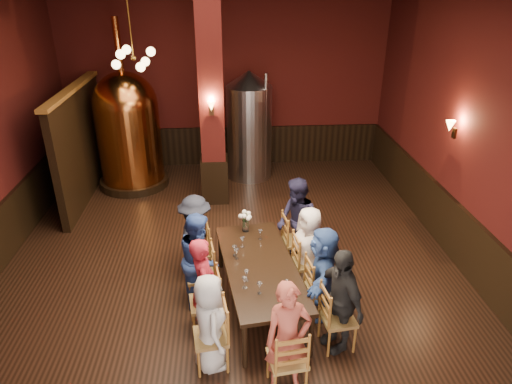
{
  "coord_description": "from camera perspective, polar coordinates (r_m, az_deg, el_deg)",
  "views": [
    {
      "loc": [
        -0.02,
        -6.46,
        4.59
      ],
      "look_at": [
        0.43,
        0.2,
        1.39
      ],
      "focal_mm": 32.0,
      "sensor_mm": 36.0,
      "label": 1
    }
  ],
  "objects": [
    {
      "name": "column",
      "position": [
        9.56,
        -5.57,
        11.29
      ],
      "size": [
        0.58,
        0.58,
        4.5
      ],
      "primitive_type": "cube",
      "color": "#41110D",
      "rests_on": "ground"
    },
    {
      "name": "chair_3",
      "position": [
        7.65,
        -7.41,
        -7.35
      ],
      "size": [
        0.52,
        0.52,
        0.92
      ],
      "primitive_type": null,
      "rotation": [
        0.0,
        0.0,
        -1.43
      ],
      "color": "#925B25",
      "rests_on": "ground"
    },
    {
      "name": "partition",
      "position": [
        10.72,
        -21.03,
        5.41
      ],
      "size": [
        0.22,
        3.5,
        2.4
      ],
      "primitive_type": "cube",
      "color": "black",
      "rests_on": "ground"
    },
    {
      "name": "wine_glass_0",
      "position": [
        6.26,
        -1.45,
        -11.26
      ],
      "size": [
        0.07,
        0.07,
        0.17
      ],
      "primitive_type": null,
      "color": "white",
      "rests_on": "dining_table"
    },
    {
      "name": "chair_7",
      "position": [
        7.91,
        5.0,
        -6.02
      ],
      "size": [
        0.52,
        0.52,
        0.92
      ],
      "primitive_type": null,
      "rotation": [
        0.0,
        0.0,
        1.71
      ],
      "color": "#925B25",
      "rests_on": "ground"
    },
    {
      "name": "wine_glass_5",
      "position": [
        6.39,
        -1.18,
        -10.39
      ],
      "size": [
        0.07,
        0.07,
        0.17
      ],
      "primitive_type": null,
      "color": "white",
      "rests_on": "dining_table"
    },
    {
      "name": "person_2",
      "position": [
        6.93,
        -7.06,
        -8.27
      ],
      "size": [
        0.38,
        0.74,
        1.51
      ],
      "primitive_type": "imported",
      "rotation": [
        0.0,
        0.0,
        1.6
      ],
      "color": "#2C4894",
      "rests_on": "ground"
    },
    {
      "name": "person_8",
      "position": [
        5.58,
        4.02,
        -17.86
      ],
      "size": [
        0.6,
        0.43,
        1.52
      ],
      "primitive_type": "imported",
      "rotation": [
        0.0,
        0.0,
        6.41
      ],
      "color": "#A94638",
      "rests_on": "ground"
    },
    {
      "name": "pendant_cluster",
      "position": [
        9.65,
        -15.07,
        15.86
      ],
      "size": [
        0.9,
        0.9,
        1.7
      ],
      "primitive_type": null,
      "color": "#A57226",
      "rests_on": "room"
    },
    {
      "name": "sconce_column",
      "position": [
        9.28,
        -5.59,
        10.53
      ],
      "size": [
        0.2,
        0.2,
        0.36
      ],
      "primitive_type": null,
      "rotation": [
        0.0,
        0.0,
        3.14
      ],
      "color": "black",
      "rests_on": "column"
    },
    {
      "name": "chair_8",
      "position": [
        5.79,
        3.92,
        -20.02
      ],
      "size": [
        0.52,
        0.52,
        0.92
      ],
      "primitive_type": null,
      "rotation": [
        0.0,
        0.0,
        3.28
      ],
      "color": "#925B25",
      "rests_on": "ground"
    },
    {
      "name": "chair_4",
      "position": [
        6.39,
        10.21,
        -15.2
      ],
      "size": [
        0.52,
        0.52,
        0.92
      ],
      "primitive_type": null,
      "rotation": [
        0.0,
        0.0,
        1.71
      ],
      "color": "#925B25",
      "rests_on": "ground"
    },
    {
      "name": "person_3",
      "position": [
        7.5,
        -7.53,
        -5.61
      ],
      "size": [
        0.76,
        1.05,
        1.46
      ],
      "primitive_type": "imported",
      "rotation": [
        0.0,
        0.0,
        1.32
      ],
      "color": "black",
      "rests_on": "ground"
    },
    {
      "name": "chair_1",
      "position": [
        6.57,
        -6.37,
        -13.56
      ],
      "size": [
        0.52,
        0.52,
        0.92
      ],
      "primitive_type": null,
      "rotation": [
        0.0,
        0.0,
        -1.43
      ],
      "color": "#925B25",
      "rests_on": "ground"
    },
    {
      "name": "person_6",
      "position": [
        7.24,
        6.57,
        -7.08
      ],
      "size": [
        0.66,
        0.8,
        1.41
      ],
      "primitive_type": "imported",
      "rotation": [
        0.0,
        0.0,
        5.08
      ],
      "color": "white",
      "rests_on": "ground"
    },
    {
      "name": "wainscot_back",
      "position": [
        12.13,
        -3.6,
        5.82
      ],
      "size": [
        7.9,
        0.08,
        1.0
      ],
      "primitive_type": "cube",
      "color": "black",
      "rests_on": "ground"
    },
    {
      "name": "steel_vessel",
      "position": [
        11.06,
        -0.84,
        8.3
      ],
      "size": [
        1.16,
        1.16,
        2.61
      ],
      "rotation": [
        0.0,
        0.0,
        -0.08
      ],
      "color": "#B2B2B7",
      "rests_on": "ground"
    },
    {
      "name": "wine_glass_3",
      "position": [
        7.11,
        -1.71,
        -6.3
      ],
      "size": [
        0.07,
        0.07,
        0.17
      ],
      "primitive_type": null,
      "color": "white",
      "rests_on": "dining_table"
    },
    {
      "name": "wine_glass_7",
      "position": [
        6.84,
        -2.43,
        -7.72
      ],
      "size": [
        0.07,
        0.07,
        0.17
      ],
      "primitive_type": null,
      "color": "white",
      "rests_on": "dining_table"
    },
    {
      "name": "copper_kettle",
      "position": [
        10.93,
        -15.66,
        7.59
      ],
      "size": [
        1.61,
        1.61,
        3.81
      ],
      "rotation": [
        0.0,
        0.0,
        0.03
      ],
      "color": "black",
      "rests_on": "ground"
    },
    {
      "name": "person_7",
      "position": [
        7.74,
        5.1,
        -3.92
      ],
      "size": [
        0.6,
        0.85,
        1.59
      ],
      "primitive_type": "imported",
      "rotation": [
        0.0,
        0.0,
        5.02
      ],
      "color": "black",
      "rests_on": "ground"
    },
    {
      "name": "chair_2",
      "position": [
        7.09,
        -6.93,
        -10.24
      ],
      "size": [
        0.52,
        0.52,
        0.92
      ],
      "primitive_type": null,
      "rotation": [
        0.0,
        0.0,
        -1.43
      ],
      "color": "#925B25",
      "rests_on": "ground"
    },
    {
      "name": "wine_glass_2",
      "position": [
        6.91,
        -2.69,
        -7.36
      ],
      "size": [
        0.07,
        0.07,
        0.17
      ],
      "primitive_type": null,
      "color": "white",
      "rests_on": "dining_table"
    },
    {
      "name": "sconce_wall",
      "position": [
        8.59,
        23.63,
        7.28
      ],
      "size": [
        0.2,
        0.2,
        0.36
      ],
      "primitive_type": null,
      "rotation": [
        0.0,
        0.0,
        1.57
      ],
      "color": "black",
      "rests_on": "room"
    },
    {
      "name": "person_0",
      "position": [
        5.92,
        -5.77,
        -15.95
      ],
      "size": [
        0.56,
        0.74,
        1.36
      ],
      "primitive_type": "imported",
      "rotation": [
        0.0,
        0.0,
        1.78
      ],
      "color": "silver",
      "rests_on": "ground"
    },
    {
      "name": "dining_table",
      "position": [
        6.79,
        0.49,
        -9.5
      ],
      "size": [
        1.32,
        2.51,
        0.75
      ],
      "rotation": [
        0.0,
        0.0,
        0.14
      ],
      "color": "black",
      "rests_on": "ground"
    },
    {
      "name": "chair_5",
      "position": [
        6.87,
        8.17,
        -11.69
      ],
      "size": [
        0.52,
        0.52,
        0.92
      ],
      "primitive_type": null,
      "rotation": [
        0.0,
        0.0,
        1.71
      ],
      "color": "#925B25",
      "rests_on": "ground"
    },
    {
      "name": "person_5",
      "position": [
        6.71,
        8.31,
        -9.91
      ],
      "size": [
        0.68,
        1.39,
        1.44
      ],
      "primitive_type": "imported",
      "rotation": [
        0.0,
        0.0,
        4.52
      ],
      "color": "#335499",
      "rests_on": "ground"
    },
    {
      "name": "room",
      "position": [
        6.87,
        -3.51,
        5.63
      ],
      "size": [
        10.0,
        10.02,
        4.5
      ],
      "color": "black",
      "rests_on": "ground"
    },
    {
      "name": "wainscot_right",
      "position": [
        8.62,
        24.29,
        -5.24
      ],
      "size": [
        0.08,
        9.9,
        1.0
      ],
      "primitive_type": "cube",
      "color": "black",
      "rests_on": "ground"
    },
    {
      "name": "wine_glass_1",
      "position": [
        6.16,
        0.45,
        -11.94
      ],
      "size": [
        0.07,
        0.07,
        0.17
      ],
      "primitive_type": null,
      "color": "white",
      "rests_on": "dining_table"
    },
    {
      "name": "chair_6",
      "position": [
        7.37,
        6.48,
        -8.68
      ],
      "size": [
        0.52,
        0.52,
        0.92
      ],
      "primitive_type": null,
      "rotation": [
        0.0,
        0.0,
        1.71
      ],
      "color": "#925B25",
      "rests_on": "ground"
    },
    {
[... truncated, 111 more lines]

